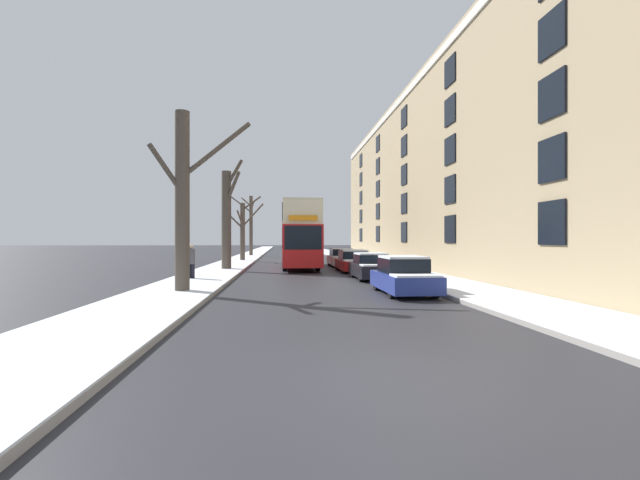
% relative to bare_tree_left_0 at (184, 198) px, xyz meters
% --- Properties ---
extents(ground_plane, '(320.00, 320.00, 0.00)m').
position_rel_bare_tree_left_0_xyz_m(ground_plane, '(5.25, -10.28, -3.59)').
color(ground_plane, '#28282D').
extents(sidewalk_left, '(3.15, 130.00, 0.16)m').
position_rel_bare_tree_left_0_xyz_m(sidewalk_left, '(-0.38, 42.72, -3.51)').
color(sidewalk_left, gray).
rests_on(sidewalk_left, ground).
extents(sidewalk_right, '(3.15, 130.00, 0.16)m').
position_rel_bare_tree_left_0_xyz_m(sidewalk_right, '(10.88, 42.72, -3.51)').
color(sidewalk_right, gray).
rests_on(sidewalk_right, ground).
extents(terrace_facade_right, '(9.10, 48.14, 12.96)m').
position_rel_bare_tree_left_0_xyz_m(terrace_facade_right, '(16.96, 13.90, 2.90)').
color(terrace_facade_right, tan).
rests_on(terrace_facade_right, ground).
extents(bare_tree_left_0, '(3.69, 1.94, 6.81)m').
position_rel_bare_tree_left_0_xyz_m(bare_tree_left_0, '(0.00, 0.00, 0.00)').
color(bare_tree_left_0, '#4C4238').
rests_on(bare_tree_left_0, ground).
extents(bare_tree_left_1, '(1.48, 1.86, 7.23)m').
position_rel_bare_tree_left_0_xyz_m(bare_tree_left_1, '(0.05, 12.10, -0.07)').
color(bare_tree_left_1, '#4C4238').
rests_on(bare_tree_left_1, ground).
extents(bare_tree_left_2, '(3.46, 2.43, 6.12)m').
position_rel_bare_tree_left_0_xyz_m(bare_tree_left_2, '(0.01, 24.21, -0.55)').
color(bare_tree_left_2, '#4C4238').
rests_on(bare_tree_left_2, ground).
extents(bare_tree_left_3, '(2.89, 2.56, 7.49)m').
position_rel_bare_tree_left_0_xyz_m(bare_tree_left_3, '(-0.22, 36.80, 0.46)').
color(bare_tree_left_3, '#4C4238').
rests_on(bare_tree_left_3, ground).
extents(double_decker_bus, '(2.51, 11.46, 4.58)m').
position_rel_bare_tree_left_0_xyz_m(double_decker_bus, '(4.91, 14.94, -1.00)').
color(double_decker_bus, red).
rests_on(double_decker_bus, ground).
extents(parked_car_0, '(1.76, 3.96, 1.42)m').
position_rel_bare_tree_left_0_xyz_m(parked_car_0, '(8.21, -0.55, -2.93)').
color(parked_car_0, navy).
rests_on(parked_car_0, ground).
extents(parked_car_1, '(1.72, 3.97, 1.36)m').
position_rel_bare_tree_left_0_xyz_m(parked_car_1, '(8.21, 5.38, -2.96)').
color(parked_car_1, black).
rests_on(parked_car_1, ground).
extents(parked_car_2, '(1.89, 4.51, 1.40)m').
position_rel_bare_tree_left_0_xyz_m(parked_car_2, '(8.21, 10.83, -2.94)').
color(parked_car_2, maroon).
rests_on(parked_car_2, ground).
extents(parked_car_3, '(1.83, 4.58, 1.37)m').
position_rel_bare_tree_left_0_xyz_m(parked_car_3, '(8.21, 16.30, -2.95)').
color(parked_car_3, silver).
rests_on(parked_car_3, ground).
extents(pedestrian_left_sidewalk, '(0.40, 0.40, 1.84)m').
position_rel_bare_tree_left_0_xyz_m(pedestrian_left_sidewalk, '(-0.79, 5.06, -2.58)').
color(pedestrian_left_sidewalk, black).
rests_on(pedestrian_left_sidewalk, ground).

